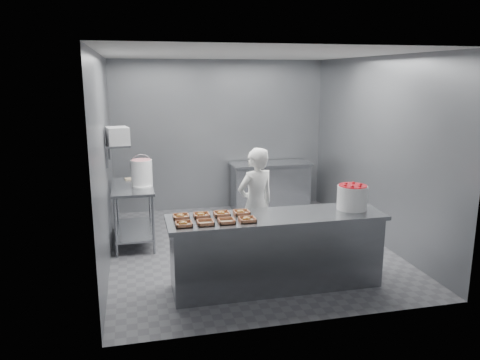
% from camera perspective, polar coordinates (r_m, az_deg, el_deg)
% --- Properties ---
extents(floor, '(4.50, 4.50, 0.00)m').
position_cam_1_polar(floor, '(7.08, 1.06, -8.17)').
color(floor, '#4C4C51').
rests_on(floor, ground).
extents(ceiling, '(4.50, 4.50, 0.00)m').
position_cam_1_polar(ceiling, '(6.62, 1.16, 15.10)').
color(ceiling, white).
rests_on(ceiling, wall_back).
extents(wall_back, '(4.00, 0.04, 2.80)m').
position_cam_1_polar(wall_back, '(8.89, -2.48, 5.44)').
color(wall_back, slate).
rests_on(wall_back, ground).
extents(wall_left, '(0.04, 4.50, 2.80)m').
position_cam_1_polar(wall_left, '(6.52, -16.20, 2.28)').
color(wall_left, slate).
rests_on(wall_left, ground).
extents(wall_right, '(0.04, 4.50, 2.80)m').
position_cam_1_polar(wall_right, '(7.45, 16.21, 3.53)').
color(wall_right, slate).
rests_on(wall_right, ground).
extents(service_counter, '(2.60, 0.70, 0.90)m').
position_cam_1_polar(service_counter, '(5.71, 4.43, -8.61)').
color(service_counter, slate).
rests_on(service_counter, ground).
extents(prep_table, '(0.60, 1.20, 0.90)m').
position_cam_1_polar(prep_table, '(7.27, -12.84, -3.01)').
color(prep_table, slate).
rests_on(prep_table, ground).
extents(back_counter, '(1.50, 0.60, 0.90)m').
position_cam_1_polar(back_counter, '(8.93, 3.68, -0.71)').
color(back_counter, slate).
rests_on(back_counter, ground).
extents(wall_shelf, '(0.35, 0.90, 0.03)m').
position_cam_1_polar(wall_shelf, '(7.08, -14.60, 4.40)').
color(wall_shelf, slate).
rests_on(wall_shelf, wall_left).
extents(tray_0, '(0.19, 0.18, 0.06)m').
position_cam_1_polar(tray_0, '(5.20, -6.89, -5.32)').
color(tray_0, tan).
rests_on(tray_0, service_counter).
extents(tray_1, '(0.19, 0.18, 0.04)m').
position_cam_1_polar(tray_1, '(5.23, -4.23, -5.19)').
color(tray_1, tan).
rests_on(tray_1, service_counter).
extents(tray_2, '(0.19, 0.18, 0.04)m').
position_cam_1_polar(tray_2, '(5.27, -1.64, -5.02)').
color(tray_2, tan).
rests_on(tray_2, service_counter).
extents(tray_3, '(0.19, 0.18, 0.06)m').
position_cam_1_polar(tray_3, '(5.32, 0.87, -4.81)').
color(tray_3, tan).
rests_on(tray_3, service_counter).
extents(tray_4, '(0.19, 0.18, 0.06)m').
position_cam_1_polar(tray_4, '(5.47, -7.22, -4.42)').
color(tray_4, tan).
rests_on(tray_4, service_counter).
extents(tray_5, '(0.19, 0.18, 0.06)m').
position_cam_1_polar(tray_5, '(5.50, -4.73, -4.27)').
color(tray_5, tan).
rests_on(tray_5, service_counter).
extents(tray_6, '(0.19, 0.18, 0.06)m').
position_cam_1_polar(tray_6, '(5.53, -2.26, -4.12)').
color(tray_6, tan).
rests_on(tray_6, service_counter).
extents(tray_7, '(0.19, 0.18, 0.06)m').
position_cam_1_polar(tray_7, '(5.58, 0.16, -3.96)').
color(tray_7, tan).
rests_on(tray_7, service_counter).
extents(worker, '(0.67, 0.56, 1.57)m').
position_cam_1_polar(worker, '(6.43, 1.94, -2.98)').
color(worker, white).
rests_on(worker, ground).
extents(strawberry_tub, '(0.37, 0.37, 0.31)m').
position_cam_1_polar(strawberry_tub, '(5.92, 13.52, -1.96)').
color(strawberry_tub, white).
rests_on(strawberry_tub, service_counter).
extents(glaze_bucket, '(0.33, 0.31, 0.48)m').
position_cam_1_polar(glaze_bucket, '(7.09, -11.90, 0.91)').
color(glaze_bucket, white).
rests_on(glaze_bucket, prep_table).
extents(bucket_lid, '(0.32, 0.32, 0.02)m').
position_cam_1_polar(bucket_lid, '(7.09, -11.82, -0.72)').
color(bucket_lid, white).
rests_on(bucket_lid, prep_table).
extents(rag, '(0.16, 0.14, 0.02)m').
position_cam_1_polar(rag, '(7.63, -13.31, 0.15)').
color(rag, '#CCB28C').
rests_on(rag, prep_table).
extents(appliance, '(0.35, 0.38, 0.25)m').
position_cam_1_polar(appliance, '(6.80, -14.70, 5.23)').
color(appliance, gray).
rests_on(appliance, wall_shelf).
extents(paper_stack, '(0.34, 0.28, 0.05)m').
position_cam_1_polar(paper_stack, '(8.76, 2.05, 2.19)').
color(paper_stack, silver).
rests_on(paper_stack, back_counter).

